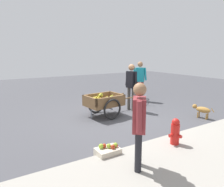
# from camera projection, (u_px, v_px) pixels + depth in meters

# --- Properties ---
(ground_plane) EXTENTS (24.00, 24.00, 0.00)m
(ground_plane) POSITION_uv_depth(u_px,v_px,m) (117.00, 118.00, 6.54)
(ground_plane) COLOR #47474C
(curb_strip) EXTENTS (12.00, 2.40, 0.12)m
(curb_strip) POSITION_uv_depth(u_px,v_px,m) (214.00, 160.00, 3.84)
(curb_strip) COLOR #9E998E
(curb_strip) RESTS_ON ground
(fruit_cart) EXTENTS (1.72, 1.00, 0.72)m
(fruit_cart) POSITION_uv_depth(u_px,v_px,m) (104.00, 103.00, 6.62)
(fruit_cart) COLOR brown
(fruit_cart) RESTS_ON ground
(vendor_person) EXTENTS (0.23, 0.58, 1.60)m
(vendor_person) POSITION_uv_depth(u_px,v_px,m) (131.00, 83.00, 7.20)
(vendor_person) COLOR #4C4742
(vendor_person) RESTS_ON ground
(bicycle) EXTENTS (1.26, 1.17, 0.85)m
(bicycle) POSITION_uv_depth(u_px,v_px,m) (139.00, 93.00, 8.65)
(bicycle) COLOR black
(bicycle) RESTS_ON ground
(cyclist_person) EXTENTS (0.38, 0.47, 1.62)m
(cyclist_person) POSITION_uv_depth(u_px,v_px,m) (140.00, 77.00, 8.67)
(cyclist_person) COLOR #4C4742
(cyclist_person) RESTS_ON ground
(dog) EXTENTS (0.27, 0.66, 0.40)m
(dog) POSITION_uv_depth(u_px,v_px,m) (202.00, 110.00, 6.45)
(dog) COLOR #AD7A38
(dog) RESTS_ON ground
(fire_hydrant) EXTENTS (0.25, 0.25, 0.67)m
(fire_hydrant) POSITION_uv_depth(u_px,v_px,m) (175.00, 134.00, 4.34)
(fire_hydrant) COLOR red
(fire_hydrant) RESTS_ON ground
(plastic_bucket) EXTENTS (0.30, 0.30, 0.29)m
(plastic_bucket) POSITION_uv_depth(u_px,v_px,m) (94.00, 103.00, 7.83)
(plastic_bucket) COLOR #B21E1E
(plastic_bucket) RESTS_ON ground
(apple_crate) EXTENTS (0.44, 0.32, 0.31)m
(apple_crate) POSITION_uv_depth(u_px,v_px,m) (108.00, 153.00, 3.97)
(apple_crate) COLOR beige
(apple_crate) RESTS_ON ground
(bystander_person) EXTENTS (0.37, 0.43, 1.54)m
(bystander_person) POSITION_uv_depth(u_px,v_px,m) (139.00, 122.00, 3.33)
(bystander_person) COLOR black
(bystander_person) RESTS_ON ground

